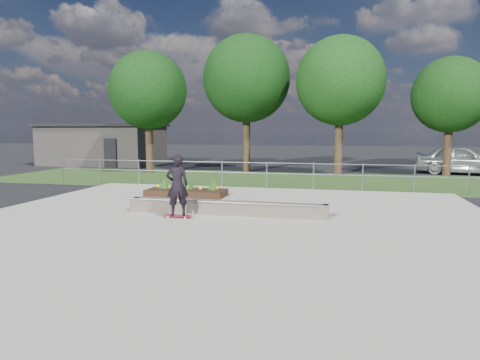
{
  "coord_description": "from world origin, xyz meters",
  "views": [
    {
      "loc": [
        3.0,
        -10.65,
        2.57
      ],
      "look_at": [
        0.2,
        1.5,
        1.1
      ],
      "focal_mm": 32.0,
      "sensor_mm": 36.0,
      "label": 1
    }
  ],
  "objects_px": {
    "skateboarder": "(177,185)",
    "parked_car": "(461,160)",
    "grind_ledge": "(226,208)",
    "planter_bed": "(187,191)"
  },
  "relations": [
    {
      "from": "skateboarder",
      "to": "parked_car",
      "type": "bearing_deg",
      "value": 53.86
    },
    {
      "from": "grind_ledge",
      "to": "parked_car",
      "type": "distance_m",
      "value": 17.96
    },
    {
      "from": "grind_ledge",
      "to": "planter_bed",
      "type": "bearing_deg",
      "value": 126.71
    },
    {
      "from": "planter_bed",
      "to": "parked_car",
      "type": "distance_m",
      "value": 17.1
    },
    {
      "from": "grind_ledge",
      "to": "parked_car",
      "type": "bearing_deg",
      "value": 55.51
    },
    {
      "from": "skateboarder",
      "to": "parked_car",
      "type": "distance_m",
      "value": 19.29
    },
    {
      "from": "planter_bed",
      "to": "skateboarder",
      "type": "bearing_deg",
      "value": -73.49
    },
    {
      "from": "planter_bed",
      "to": "skateboarder",
      "type": "xyz_separation_m",
      "value": [
        1.18,
        -3.99,
        0.76
      ]
    },
    {
      "from": "skateboarder",
      "to": "parked_car",
      "type": "relative_size",
      "value": 0.37
    },
    {
      "from": "planter_bed",
      "to": "parked_car",
      "type": "height_order",
      "value": "parked_car"
    }
  ]
}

